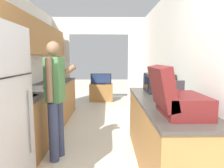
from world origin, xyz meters
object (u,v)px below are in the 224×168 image
range_oven (40,113)px  tv_cabinet (101,93)px  television (101,79)px  microwave (158,83)px  suitcase (175,98)px  person (55,98)px  book_stack (165,96)px  knife (47,84)px

range_oven → tv_cabinet: (0.96, 3.01, -0.17)m
television → microwave: bearing=-73.1°
suitcase → tv_cabinet: size_ratio=0.74×
person → tv_cabinet: 3.86m
tv_cabinet → person: bearing=-97.2°
person → television: 3.78m
person → book_stack: 1.45m
person → book_stack: size_ratio=5.16×
tv_cabinet → range_oven: bearing=-107.7°
television → knife: (-1.00, -2.43, 0.16)m
range_oven → person: bearing=-57.9°
suitcase → microwave: suitcase is taller
knife → book_stack: bearing=-73.3°
book_stack → television: size_ratio=0.47×
range_oven → knife: (-0.03, 0.54, 0.44)m
television → book_stack: bearing=-76.6°
range_oven → suitcase: (1.83, -1.66, 0.59)m
suitcase → tv_cabinet: bearing=100.5°
tv_cabinet → television: television is taller
suitcase → knife: (-1.87, 2.20, -0.15)m
microwave → television: bearing=106.9°
microwave → suitcase: bearing=-97.0°
knife → tv_cabinet: bearing=33.4°
range_oven → microwave: (1.99, -0.40, 0.58)m
suitcase → book_stack: size_ratio=1.75×
range_oven → knife: size_ratio=3.48×
range_oven → television: range_oven is taller
person → microwave: 1.55m
person → suitcase: person is taller
microwave → television: 3.54m
tv_cabinet → television: bearing=-90.0°
microwave → book_stack: bearing=-96.3°
range_oven → book_stack: (1.92, -1.03, 0.48)m
television → knife: television is taller
range_oven → television: bearing=72.0°
range_oven → person: person is taller
person → range_oven: bearing=44.2°
person → tv_cabinet: bearing=4.9°
suitcase → microwave: (0.15, 1.26, -0.01)m
suitcase → knife: 2.89m
suitcase → television: (-0.87, 4.63, -0.30)m
tv_cabinet → television: size_ratio=1.12×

